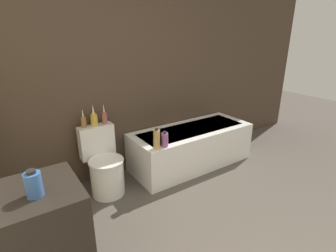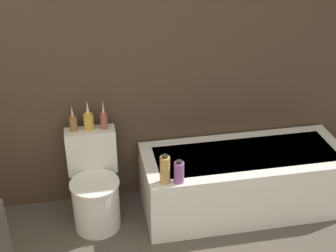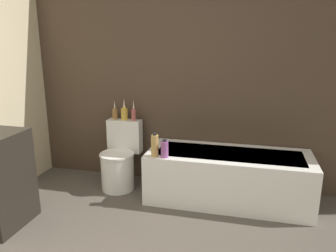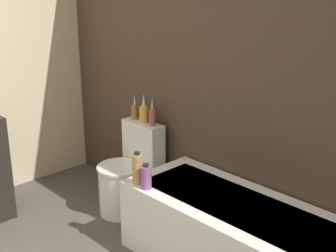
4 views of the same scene
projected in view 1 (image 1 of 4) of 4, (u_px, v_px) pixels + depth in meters
The scene contains 10 objects.
wall_back_tiled at pixel (132, 71), 3.21m from camera, with size 6.40×0.06×2.60m.
bathtub at pixel (191, 146), 3.61m from camera, with size 1.67×0.68×0.52m.
toilet at pixel (104, 167), 2.98m from camera, with size 0.40×0.53×0.75m.
vanity_counter at pixel (42, 248), 1.71m from camera, with size 0.56×0.53×0.87m.
soap_bottle_glass at pixel (34, 184), 1.49m from camera, with size 0.09×0.09×0.17m.
vase_gold at pixel (84, 121), 2.89m from camera, with size 0.06×0.06×0.22m.
vase_silver at pixel (94, 118), 2.95m from camera, with size 0.08×0.08×0.25m.
vase_bronze at pixel (105, 117), 3.01m from camera, with size 0.06×0.06×0.24m.
shampoo_bottle_tall at pixel (157, 139), 2.89m from camera, with size 0.07×0.07×0.24m.
shampoo_bottle_short at pixel (165, 140), 2.95m from camera, with size 0.08×0.08×0.18m.
Camera 1 is at (-1.44, -0.63, 1.78)m, focal length 28.00 mm.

